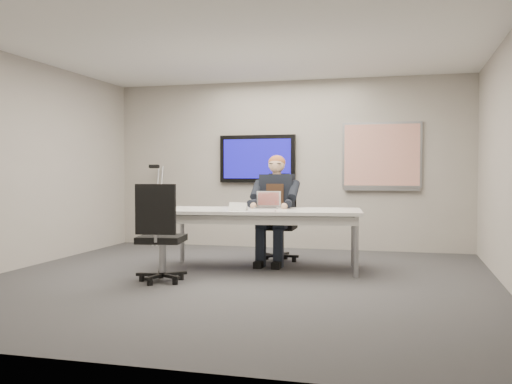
% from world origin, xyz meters
% --- Properties ---
extents(floor, '(6.00, 6.00, 0.02)m').
position_xyz_m(floor, '(0.00, 0.00, 0.00)').
color(floor, '#343436').
rests_on(floor, ground).
extents(ceiling, '(6.00, 6.00, 0.02)m').
position_xyz_m(ceiling, '(0.00, 0.00, 2.80)').
color(ceiling, white).
rests_on(ceiling, wall_back).
extents(wall_back, '(6.00, 0.02, 2.80)m').
position_xyz_m(wall_back, '(0.00, 3.00, 1.40)').
color(wall_back, '#A69E95').
rests_on(wall_back, ground).
extents(wall_front, '(6.00, 0.02, 2.80)m').
position_xyz_m(wall_front, '(0.00, -3.00, 1.40)').
color(wall_front, '#A69E95').
rests_on(wall_front, ground).
extents(wall_left, '(0.02, 6.00, 2.80)m').
position_xyz_m(wall_left, '(-3.00, 0.00, 1.40)').
color(wall_left, '#A69E95').
rests_on(wall_left, ground).
extents(conference_table, '(2.67, 1.37, 0.79)m').
position_xyz_m(conference_table, '(0.11, 0.83, 0.70)').
color(conference_table, silver).
rests_on(conference_table, ground).
extents(tv_display, '(1.30, 0.09, 0.80)m').
position_xyz_m(tv_display, '(-0.50, 2.95, 1.50)').
color(tv_display, black).
rests_on(tv_display, wall_back).
extents(whiteboard, '(1.25, 0.08, 1.10)m').
position_xyz_m(whiteboard, '(1.55, 2.97, 1.53)').
color(whiteboard, gray).
rests_on(whiteboard, wall_back).
extents(office_chair_far, '(0.56, 0.56, 1.14)m').
position_xyz_m(office_chair_far, '(0.16, 1.59, 0.36)').
color(office_chair_far, black).
rests_on(office_chair_far, ground).
extents(office_chair_near, '(0.62, 0.62, 1.14)m').
position_xyz_m(office_chair_near, '(-0.80, -0.33, 0.36)').
color(office_chair_near, black).
rests_on(office_chair_near, ground).
extents(seated_person, '(0.47, 0.80, 1.51)m').
position_xyz_m(seated_person, '(0.16, 1.31, 0.61)').
color(seated_person, '#1B212E').
rests_on(seated_person, office_chair_far).
extents(crutch, '(0.33, 0.68, 1.48)m').
position_xyz_m(crutch, '(-2.25, 2.78, 0.72)').
color(crutch, '#B4B7BD').
rests_on(crutch, ground).
extents(laptop, '(0.36, 0.36, 0.23)m').
position_xyz_m(laptop, '(0.13, 1.04, 0.85)').
color(laptop, '#ABABAD').
rests_on(laptop, conference_table).
extents(name_tent, '(0.27, 0.14, 0.10)m').
position_xyz_m(name_tent, '(-0.13, 0.54, 0.84)').
color(name_tent, white).
rests_on(name_tent, conference_table).
extents(pen, '(0.03, 0.13, 0.01)m').
position_xyz_m(pen, '(0.36, 0.51, 0.80)').
color(pen, black).
rests_on(pen, conference_table).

